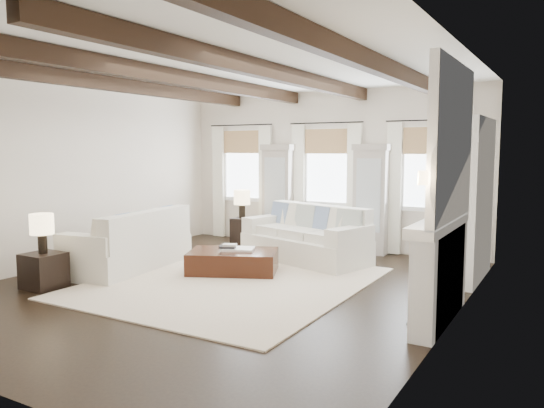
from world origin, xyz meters
The scene contains 15 objects.
ground centered at (0.00, 0.00, 0.00)m, with size 7.50×7.50×0.00m, color black.
room_shell centered at (0.75, 0.90, 1.89)m, with size 6.54×7.54×3.22m.
area_rug centered at (-0.03, 0.25, 0.01)m, with size 3.73×4.23×0.02m, color beige.
sofa_back centered at (0.27, 2.29, 0.41)m, with size 2.54×1.68×1.00m.
sofa_left centered at (-2.03, 0.22, 0.40)m, with size 1.35×2.45×1.00m.
ottoman centered at (-0.37, 0.81, 0.19)m, with size 1.41×0.88×0.37m, color black.
tray centered at (-0.31, 0.89, 0.39)m, with size 0.50×0.38×0.04m, color white.
book_lower centered at (-0.45, 0.77, 0.43)m, with size 0.26×0.20×0.04m, color #262628.
book_upper centered at (-0.42, 0.79, 0.47)m, with size 0.22×0.17×0.03m, color beige.
side_table_front centered at (-2.24, -1.35, 0.26)m, with size 0.52×0.52×0.52m, color black.
lamp_front centered at (-2.24, -1.35, 0.91)m, with size 0.34×0.34×0.58m.
side_table_back centered at (-1.63, 3.01, 0.29)m, with size 0.38×0.38×0.58m, color black.
lamp_back centered at (-1.63, 3.01, 0.98)m, with size 0.35×0.35×0.59m.
candlestick_near centered at (2.90, -0.27, 0.36)m, with size 0.18×0.18×0.87m.
candlestick_far centered at (2.90, 0.23, 0.33)m, with size 0.16×0.16×0.79m.
Camera 1 is at (4.46, -6.25, 2.04)m, focal length 35.00 mm.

